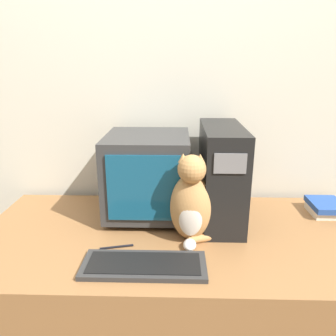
# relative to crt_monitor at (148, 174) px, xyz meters

# --- Properties ---
(wall_back) EXTENTS (7.00, 0.05, 2.50)m
(wall_back) POSITION_rel_crt_monitor_xyz_m (0.15, 0.29, 0.28)
(wall_back) COLOR beige
(wall_back) RESTS_ON ground_plane
(desk) EXTENTS (1.74, 0.82, 0.76)m
(desk) POSITION_rel_crt_monitor_xyz_m (0.15, -0.19, -0.58)
(desk) COLOR olive
(desk) RESTS_ON ground_plane
(crt_monitor) EXTENTS (0.38, 0.40, 0.39)m
(crt_monitor) POSITION_rel_crt_monitor_xyz_m (0.00, 0.00, 0.00)
(crt_monitor) COLOR #333333
(crt_monitor) RESTS_ON desk
(computer_tower) EXTENTS (0.18, 0.47, 0.44)m
(computer_tower) POSITION_rel_crt_monitor_xyz_m (0.34, -0.03, 0.02)
(computer_tower) COLOR black
(computer_tower) RESTS_ON desk
(keyboard) EXTENTS (0.45, 0.17, 0.02)m
(keyboard) POSITION_rel_crt_monitor_xyz_m (0.02, -0.44, -0.19)
(keyboard) COLOR #2D2D2D
(keyboard) RESTS_ON desk
(cat) EXTENTS (0.26, 0.21, 0.37)m
(cat) POSITION_rel_crt_monitor_xyz_m (0.20, -0.24, -0.04)
(cat) COLOR #B7844C
(cat) RESTS_ON desk
(book_stack) EXTENTS (0.15, 0.18, 0.06)m
(book_stack) POSITION_rel_crt_monitor_xyz_m (0.86, 0.02, -0.17)
(book_stack) COLOR beige
(book_stack) RESTS_ON desk
(pen) EXTENTS (0.13, 0.04, 0.01)m
(pen) POSITION_rel_crt_monitor_xyz_m (-0.10, -0.32, -0.20)
(pen) COLOR black
(pen) RESTS_ON desk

